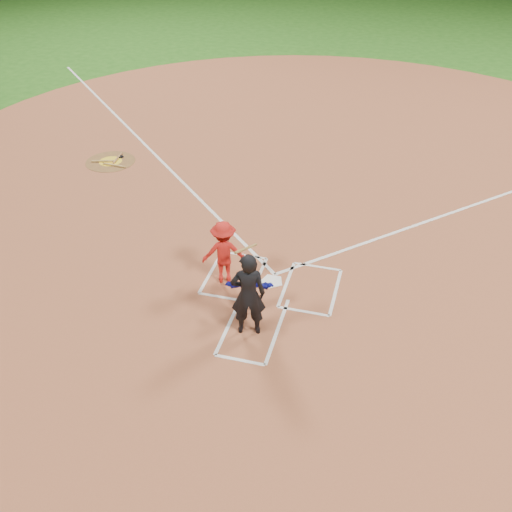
% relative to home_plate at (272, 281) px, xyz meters
% --- Properties ---
extents(ground, '(120.00, 120.00, 0.00)m').
position_rel_home_plate_xyz_m(ground, '(0.00, 0.00, -0.02)').
color(ground, '#225816').
rests_on(ground, ground).
extents(home_plate_dirt, '(28.00, 28.00, 0.01)m').
position_rel_home_plate_xyz_m(home_plate_dirt, '(0.00, 6.00, -0.01)').
color(home_plate_dirt, brown).
rests_on(home_plate_dirt, ground).
extents(home_plate, '(0.60, 0.60, 0.02)m').
position_rel_home_plate_xyz_m(home_plate, '(0.00, 0.00, 0.00)').
color(home_plate, white).
rests_on(home_plate, home_plate_dirt).
extents(on_deck_circle, '(1.70, 1.70, 0.01)m').
position_rel_home_plate_xyz_m(on_deck_circle, '(-7.03, 5.14, -0.00)').
color(on_deck_circle, brown).
rests_on(on_deck_circle, home_plate_dirt).
extents(on_deck_logo, '(0.80, 0.80, 0.00)m').
position_rel_home_plate_xyz_m(on_deck_logo, '(-7.03, 5.14, 0.00)').
color(on_deck_logo, yellow).
rests_on(on_deck_logo, on_deck_circle).
extents(on_deck_bat_a, '(0.15, 0.84, 0.06)m').
position_rel_home_plate_xyz_m(on_deck_bat_a, '(-6.88, 5.39, 0.03)').
color(on_deck_bat_a, '#986337').
rests_on(on_deck_bat_a, on_deck_circle).
extents(on_deck_bat_b, '(0.82, 0.30, 0.06)m').
position_rel_home_plate_xyz_m(on_deck_bat_b, '(-7.23, 5.04, 0.03)').
color(on_deck_bat_b, olive).
rests_on(on_deck_bat_b, on_deck_circle).
extents(on_deck_bat_c, '(0.84, 0.11, 0.06)m').
position_rel_home_plate_xyz_m(on_deck_bat_c, '(-6.73, 4.84, 0.03)').
color(on_deck_bat_c, '#A77F3D').
rests_on(on_deck_bat_c, on_deck_circle).
extents(bat_weight_donut, '(0.19, 0.19, 0.05)m').
position_rel_home_plate_xyz_m(bat_weight_donut, '(-6.83, 5.54, 0.03)').
color(bat_weight_donut, black).
rests_on(bat_weight_donut, on_deck_circle).
extents(catcher, '(1.17, 0.59, 1.20)m').
position_rel_home_plate_xyz_m(catcher, '(-0.25, -1.17, 0.59)').
color(catcher, '#1418A7').
rests_on(catcher, home_plate_dirt).
extents(umpire, '(0.86, 0.68, 2.06)m').
position_rel_home_plate_xyz_m(umpire, '(-0.07, -1.88, 1.02)').
color(umpire, black).
rests_on(umpire, home_plate_dirt).
extents(chalk_markings, '(28.35, 17.32, 0.01)m').
position_rel_home_plate_xyz_m(chalk_markings, '(0.00, 5.29, -0.01)').
color(chalk_markings, white).
rests_on(chalk_markings, home_plate_dirt).
extents(batter_at_plate, '(1.38, 1.02, 1.65)m').
position_rel_home_plate_xyz_m(batter_at_plate, '(-1.15, -0.23, 0.82)').
color(batter_at_plate, red).
rests_on(batter_at_plate, home_plate_dirt).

